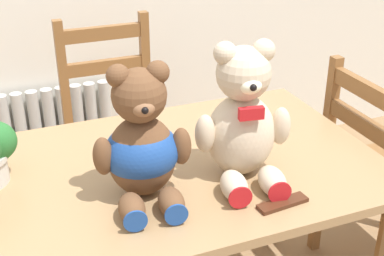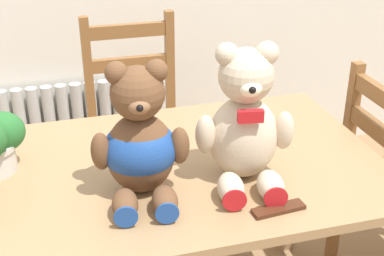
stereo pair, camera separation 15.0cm
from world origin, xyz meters
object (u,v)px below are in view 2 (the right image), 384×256
Objects in this scene: teddy_bear_right at (245,123)px; chocolate_bar at (279,209)px; wooden_chair_behind at (138,132)px; teddy_bear_left at (140,143)px.

teddy_bear_right is 0.26m from chocolate_bar.
teddy_bear_right reaches higher than chocolate_bar.
teddy_bear_right reaches higher than wooden_chair_behind.
wooden_chair_behind is at bearing 100.68° from chocolate_bar.
teddy_bear_left is at bearing 149.71° from chocolate_bar.
wooden_chair_behind is 2.39× the size of teddy_bear_right.
teddy_bear_left reaches higher than chocolate_bar.
teddy_bear_left is 2.63× the size of chocolate_bar.
teddy_bear_right is (0.30, -0.01, 0.02)m from teddy_bear_left.
wooden_chair_behind reaches higher than chocolate_bar.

